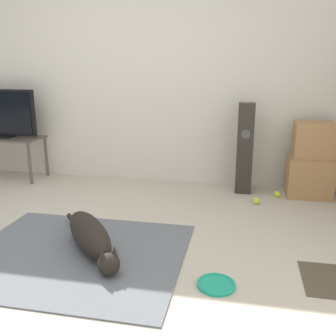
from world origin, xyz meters
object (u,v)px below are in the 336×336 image
object	(u,v)px
floor_speaker	(245,149)
tennis_ball_by_boxes	(256,201)
dog	(91,236)
cardboard_box_upper	(314,140)
frisbee	(216,284)
cardboard_box_lower	(309,177)
tennis_ball_near_speaker	(277,194)
tv_stand	(1,142)

from	to	relation	value
floor_speaker	tennis_ball_by_boxes	world-z (taller)	floor_speaker
dog	floor_speaker	distance (m)	2.02
tennis_ball_by_boxes	cardboard_box_upper	bearing A→B (deg)	34.82
dog	tennis_ball_by_boxes	size ratio (longest dim) A/B	13.04
dog	cardboard_box_upper	distance (m)	2.49
frisbee	cardboard_box_upper	bearing A→B (deg)	66.64
cardboard_box_lower	tennis_ball_near_speaker	size ratio (longest dim) A/B	6.83
dog	floor_speaker	bearing A→B (deg)	56.86
frisbee	tennis_ball_near_speaker	xyz separation A→B (m)	(0.50, 1.81, 0.02)
floor_speaker	tennis_ball_near_speaker	world-z (taller)	floor_speaker
floor_speaker	frisbee	bearing A→B (deg)	-94.29
dog	tennis_ball_near_speaker	bearing A→B (deg)	46.98
cardboard_box_lower	tennis_ball_by_boxes	distance (m)	0.68
tennis_ball_near_speaker	frisbee	bearing A→B (deg)	-105.55
cardboard_box_lower	cardboard_box_upper	xyz separation A→B (m)	(0.01, 0.01, 0.39)
cardboard_box_upper	floor_speaker	bearing A→B (deg)	-179.02
cardboard_box_upper	tennis_ball_by_boxes	size ratio (longest dim) A/B	6.02
tennis_ball_by_boxes	tennis_ball_near_speaker	world-z (taller)	same
frisbee	cardboard_box_lower	distance (m)	2.11
cardboard_box_upper	tv_stand	distance (m)	3.63
tv_stand	tennis_ball_by_boxes	world-z (taller)	tv_stand
tennis_ball_by_boxes	tennis_ball_near_speaker	distance (m)	0.34
cardboard_box_lower	tennis_ball_near_speaker	world-z (taller)	cardboard_box_lower
tennis_ball_near_speaker	cardboard_box_lower	bearing A→B (deg)	19.49
frisbee	tennis_ball_by_boxes	xyz separation A→B (m)	(0.28, 1.55, 0.02)
tv_stand	floor_speaker	bearing A→B (deg)	0.40
dog	tv_stand	xyz separation A→B (m)	(-1.85, 1.65, 0.31)
cardboard_box_upper	floor_speaker	world-z (taller)	floor_speaker
cardboard_box_lower	cardboard_box_upper	bearing A→B (deg)	45.82
dog	tv_stand	distance (m)	2.49
frisbee	floor_speaker	bearing A→B (deg)	85.71
frisbee	cardboard_box_lower	world-z (taller)	cardboard_box_lower
dog	tv_stand	size ratio (longest dim) A/B	0.83
frisbee	cardboard_box_upper	xyz separation A→B (m)	(0.84, 1.94, 0.59)
cardboard_box_lower	tv_stand	bearing A→B (deg)	-179.68
floor_speaker	tennis_ball_by_boxes	size ratio (longest dim) A/B	14.76
tennis_ball_by_boxes	tennis_ball_near_speaker	size ratio (longest dim) A/B	1.00
frisbee	floor_speaker	xyz separation A→B (m)	(0.14, 1.93, 0.47)
floor_speaker	tv_stand	xyz separation A→B (m)	(-2.93, -0.02, -0.04)
frisbee	tennis_ball_by_boxes	size ratio (longest dim) A/B	3.70
tv_stand	cardboard_box_upper	bearing A→B (deg)	0.51
tv_stand	cardboard_box_lower	bearing A→B (deg)	0.32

